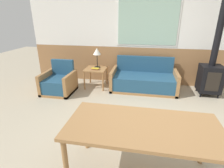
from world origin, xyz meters
name	(u,v)px	position (x,y,z in m)	size (l,w,h in m)	color
ground_plane	(153,139)	(0.00, 0.00, 0.00)	(16.00, 16.00, 0.00)	#B2A58C
wall_back	(154,36)	(-0.01, 2.63, 1.37)	(7.20, 0.09, 2.70)	#996B42
couch	(144,81)	(-0.20, 2.09, 0.25)	(1.73, 0.87, 0.85)	#9E7042
armchair	(59,83)	(-2.38, 1.49, 0.25)	(0.77, 0.77, 0.81)	#9E7042
side_table	(96,71)	(-1.53, 2.04, 0.46)	(0.58, 0.58, 0.54)	#9E7042
table_lamp	(97,53)	(-1.51, 2.14, 0.96)	(0.22, 0.22, 0.54)	black
book_stack	(95,69)	(-1.51, 1.94, 0.56)	(0.22, 0.14, 0.04)	#994C84
dining_table	(143,130)	(-0.19, -0.74, 0.67)	(1.75, 0.82, 0.75)	#9E7042
wood_stove	(212,69)	(1.42, 2.05, 0.67)	(0.51, 0.49, 2.56)	black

